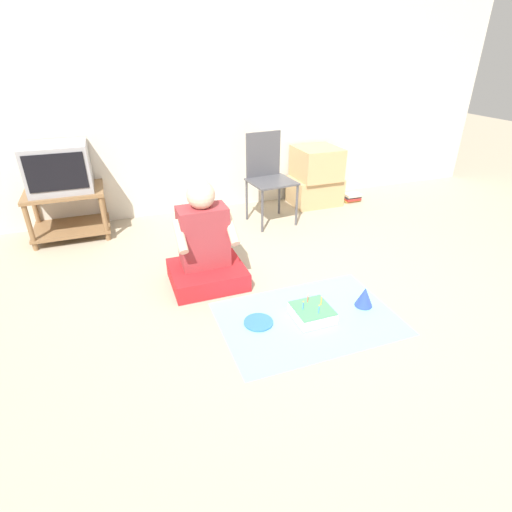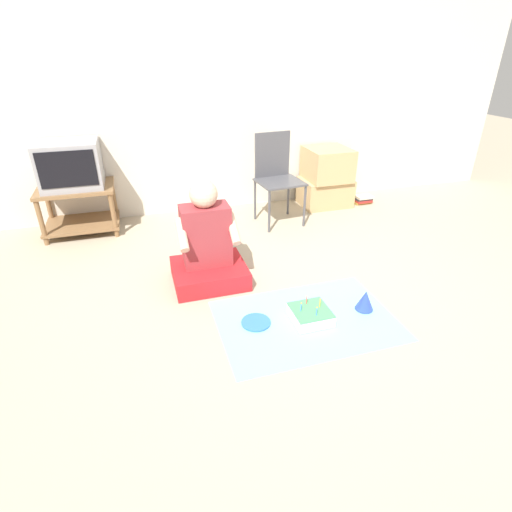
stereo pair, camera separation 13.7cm
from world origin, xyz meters
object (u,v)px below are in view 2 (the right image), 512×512
object	(u,v)px
book_pile	(363,199)
party_hat_blue	(365,300)
cardboard_box_stack	(326,178)
person_seated	(207,248)
paper_plate	(256,322)
folding_chair	(276,173)
birthday_cake	(310,315)
tv	(70,164)

from	to	relation	value
book_pile	party_hat_blue	xyz separation A→B (m)	(-1.08, -1.86, 0.03)
cardboard_box_stack	person_seated	bearing A→B (deg)	-141.62
paper_plate	folding_chair	bearing A→B (deg)	66.47
folding_chair	person_seated	xyz separation A→B (m)	(-0.89, -0.99, -0.23)
folding_chair	person_seated	world-z (taller)	folding_chair
birthday_cake	party_hat_blue	world-z (taller)	birthday_cake
folding_chair	paper_plate	size ratio (longest dim) A/B	4.53
cardboard_box_stack	person_seated	size ratio (longest dim) A/B	0.74
folding_chair	birthday_cake	size ratio (longest dim) A/B	3.52
birthday_cake	book_pile	bearing A→B (deg)	51.47
tv	person_seated	world-z (taller)	same
tv	cardboard_box_stack	distance (m)	2.60
folding_chair	person_seated	bearing A→B (deg)	-132.06
book_pile	party_hat_blue	size ratio (longest dim) A/B	1.48
cardboard_box_stack	party_hat_blue	bearing A→B (deg)	-107.97
paper_plate	tv	bearing A→B (deg)	121.68
tv	paper_plate	size ratio (longest dim) A/B	2.73
party_hat_blue	person_seated	bearing A→B (deg)	143.22
party_hat_blue	tv	bearing A→B (deg)	134.42
folding_chair	book_pile	bearing A→B (deg)	8.38
birthday_cake	paper_plate	size ratio (longest dim) A/B	1.29
folding_chair	cardboard_box_stack	bearing A→B (deg)	20.69
paper_plate	book_pile	bearing A→B (deg)	44.31
tv	person_seated	xyz separation A→B (m)	(1.00, -1.27, -0.38)
person_seated	party_hat_blue	xyz separation A→B (m)	(0.94, -0.71, -0.20)
party_hat_blue	paper_plate	bearing A→B (deg)	174.97
birthday_cake	party_hat_blue	distance (m)	0.41
birthday_cake	paper_plate	xyz separation A→B (m)	(-0.35, 0.07, -0.04)
folding_chair	cardboard_box_stack	xyz separation A→B (m)	(0.68, 0.26, -0.19)
tv	birthday_cake	xyz separation A→B (m)	(1.53, -1.98, -0.61)
book_pile	paper_plate	distance (m)	2.57
cardboard_box_stack	book_pile	bearing A→B (deg)	-11.51
folding_chair	cardboard_box_stack	world-z (taller)	folding_chair
folding_chair	book_pile	size ratio (longest dim) A/B	4.20
book_pile	folding_chair	bearing A→B (deg)	-171.62
cardboard_box_stack	paper_plate	bearing A→B (deg)	-126.42
tv	cardboard_box_stack	size ratio (longest dim) A/B	0.83
book_pile	paper_plate	bearing A→B (deg)	-135.69
birthday_cake	party_hat_blue	size ratio (longest dim) A/B	1.76
person_seated	tv	bearing A→B (deg)	128.01
cardboard_box_stack	person_seated	world-z (taller)	person_seated
person_seated	birthday_cake	world-z (taller)	person_seated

